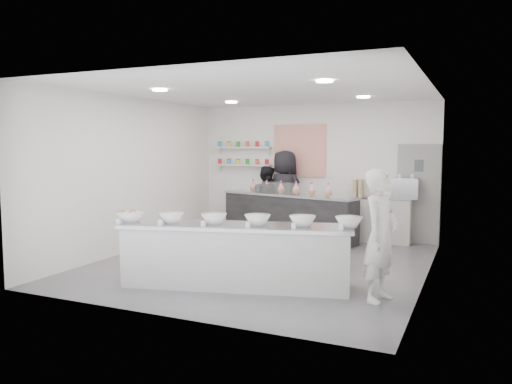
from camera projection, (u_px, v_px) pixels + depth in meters
floor at (262, 263)px, 8.81m from camera, size 6.00×6.00×0.00m
ceiling at (262, 91)px, 8.53m from camera, size 6.00×6.00×0.00m
back_wall at (314, 170)px, 11.40m from camera, size 5.50×0.00×5.50m
left_wall at (134, 175)px, 9.79m from camera, size 0.00×6.00×6.00m
right_wall at (428, 183)px, 7.55m from camera, size 0.00×6.00×6.00m
back_door at (418, 194)px, 10.48m from camera, size 0.88×0.04×2.10m
pattern_panel at (299, 151)px, 11.47m from camera, size 1.25×0.03×1.20m
jar_shelf_lower at (243, 165)px, 12.01m from camera, size 1.45×0.22×0.04m
jar_shelf_upper at (243, 147)px, 11.97m from camera, size 1.45×0.22×0.04m
preserve_jars at (243, 153)px, 11.96m from camera, size 1.45×0.10×0.56m
downlight_0 at (160, 90)px, 8.19m from camera, size 0.24×0.24×0.02m
downlight_1 at (325, 81)px, 7.05m from camera, size 0.24×0.24×0.02m
downlight_2 at (231, 102)px, 10.55m from camera, size 0.24×0.24×0.02m
downlight_3 at (364, 97)px, 9.41m from camera, size 0.24×0.24×0.02m
prep_counter at (236, 256)px, 7.32m from camera, size 3.48×1.60×0.92m
back_bar at (288, 216)px, 11.04m from camera, size 3.29×1.35×1.01m
sneeze_guard at (281, 189)px, 10.76m from camera, size 3.11×0.78×0.27m
espresso_ledge at (380, 220)px, 10.66m from camera, size 1.30×0.41×0.97m
espresso_machine at (406, 189)px, 10.39m from camera, size 0.54×0.37×0.41m
cup_stacks at (358, 188)px, 10.79m from camera, size 0.27×0.24×0.36m
prep_bowls at (236, 219)px, 7.26m from camera, size 3.64×1.38×0.15m
label_cards at (211, 227)px, 6.87m from camera, size 3.31×0.04×0.07m
cookie_bags at (288, 187)px, 10.98m from camera, size 2.14×0.67×0.28m
woman_prep at (380, 235)px, 6.62m from camera, size 0.58×0.73×1.77m
staff_left at (266, 201)px, 11.51m from camera, size 0.87×0.73×1.60m
staff_right at (285, 194)px, 11.31m from camera, size 1.11×0.90×1.96m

